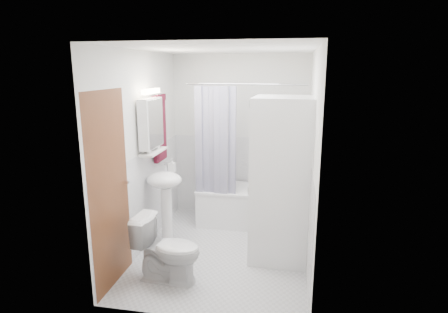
% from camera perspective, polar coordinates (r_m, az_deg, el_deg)
% --- Properties ---
extents(floor, '(2.60, 2.60, 0.00)m').
position_cam_1_polar(floor, '(4.75, -0.11, -14.23)').
color(floor, silver).
rests_on(floor, ground).
extents(room_walls, '(2.60, 2.60, 2.60)m').
position_cam_1_polar(room_walls, '(4.27, -0.12, 3.76)').
color(room_walls, white).
rests_on(room_walls, ground).
extents(wainscot, '(1.98, 2.58, 2.58)m').
position_cam_1_polar(wainscot, '(4.77, 0.55, -6.22)').
color(wainscot, white).
rests_on(wainscot, ground).
extents(door, '(0.05, 2.00, 2.00)m').
position_cam_1_polar(door, '(4.16, -14.57, -3.81)').
color(door, brown).
rests_on(door, ground).
extents(bathtub, '(1.38, 0.65, 0.53)m').
position_cam_1_polar(bathtub, '(5.44, 3.46, -7.24)').
color(bathtub, white).
rests_on(bathtub, ground).
extents(tub_spout, '(0.04, 0.12, 0.04)m').
position_cam_1_polar(tub_spout, '(5.57, 6.02, -0.79)').
color(tub_spout, silver).
rests_on(tub_spout, room_walls).
extents(curtain_rod, '(1.56, 0.02, 0.02)m').
position_cam_1_polar(curtain_rod, '(4.84, 3.34, 10.95)').
color(curtain_rod, silver).
rests_on(curtain_rod, room_walls).
extents(shower_curtain, '(0.55, 0.02, 1.45)m').
position_cam_1_polar(shower_curtain, '(4.99, -1.39, 2.37)').
color(shower_curtain, '#161241').
rests_on(shower_curtain, curtain_rod).
extents(sink, '(0.44, 0.37, 1.04)m').
position_cam_1_polar(sink, '(4.73, -8.98, -5.25)').
color(sink, white).
rests_on(sink, ground).
extents(medicine_cabinet, '(0.13, 0.50, 0.71)m').
position_cam_1_polar(medicine_cabinet, '(4.61, -11.05, 5.20)').
color(medicine_cabinet, white).
rests_on(medicine_cabinet, room_walls).
extents(shelf, '(0.18, 0.54, 0.02)m').
position_cam_1_polar(shelf, '(4.67, -10.68, 0.75)').
color(shelf, silver).
rests_on(shelf, room_walls).
extents(shower_caddy, '(0.22, 0.06, 0.02)m').
position_cam_1_polar(shower_caddy, '(5.49, 6.60, 2.22)').
color(shower_caddy, silver).
rests_on(shower_caddy, room_walls).
extents(towel, '(0.07, 0.37, 0.88)m').
position_cam_1_polar(towel, '(4.98, -9.79, 4.46)').
color(towel, maroon).
rests_on(towel, room_walls).
extents(washer_dryer, '(0.70, 0.69, 1.89)m').
position_cam_1_polar(washer_dryer, '(4.35, 8.76, -3.54)').
color(washer_dryer, white).
rests_on(washer_dryer, ground).
extents(toilet, '(0.73, 0.45, 0.69)m').
position_cam_1_polar(toilet, '(4.07, -8.54, -13.87)').
color(toilet, white).
rests_on(toilet, ground).
extents(soap_pump, '(0.08, 0.17, 0.08)m').
position_cam_1_polar(soap_pump, '(4.80, -7.91, -1.87)').
color(soap_pump, gray).
rests_on(soap_pump, sink).
extents(shelf_bottle, '(0.07, 0.18, 0.07)m').
position_cam_1_polar(shelf_bottle, '(4.52, -11.39, 0.94)').
color(shelf_bottle, gray).
rests_on(shelf_bottle, shelf).
extents(shelf_cup, '(0.10, 0.09, 0.10)m').
position_cam_1_polar(shelf_cup, '(4.76, -10.20, 1.80)').
color(shelf_cup, gray).
rests_on(shelf_cup, shelf).
extents(shampoo_a, '(0.13, 0.17, 0.13)m').
position_cam_1_polar(shampoo_a, '(5.48, 5.92, 3.03)').
color(shampoo_a, gray).
rests_on(shampoo_a, shower_caddy).
extents(shampoo_b, '(0.08, 0.21, 0.08)m').
position_cam_1_polar(shampoo_b, '(5.48, 7.17, 2.72)').
color(shampoo_b, '#215286').
rests_on(shampoo_b, shower_caddy).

